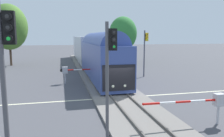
# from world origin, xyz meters

# --- Properties ---
(ground_plane) EXTENTS (220.00, 220.00, 0.00)m
(ground_plane) POSITION_xyz_m (0.00, 0.00, 0.00)
(ground_plane) COLOR #47474C
(road_centre_stripe) EXTENTS (44.00, 0.20, 0.01)m
(road_centre_stripe) POSITION_xyz_m (0.00, 0.00, 0.00)
(road_centre_stripe) COLOR beige
(road_centre_stripe) RESTS_ON ground
(railway_track) EXTENTS (4.40, 80.00, 0.32)m
(railway_track) POSITION_xyz_m (0.00, 0.00, 0.10)
(railway_track) COLOR slate
(railway_track) RESTS_ON ground
(commuter_train) EXTENTS (3.04, 37.62, 5.16)m
(commuter_train) POSITION_xyz_m (0.00, 17.30, 2.79)
(commuter_train) COLOR #384C93
(commuter_train) RESTS_ON railway_track
(crossing_gate_near) EXTENTS (5.18, 0.40, 1.80)m
(crossing_gate_near) POSITION_xyz_m (3.68, -6.57, 1.39)
(crossing_gate_near) COLOR #B7B7BC
(crossing_gate_near) RESTS_ON ground
(crossing_gate_far) EXTENTS (5.14, 0.40, 1.80)m
(crossing_gate_far) POSITION_xyz_m (-3.69, 6.57, 1.38)
(crossing_gate_far) COLOR #B7B7BC
(crossing_gate_far) RESTS_ON ground
(traffic_signal_median) EXTENTS (0.53, 0.38, 5.68)m
(traffic_signal_median) POSITION_xyz_m (-2.31, -7.15, 3.80)
(traffic_signal_median) COLOR #4C4C51
(traffic_signal_median) RESTS_ON ground
(traffic_signal_near_left) EXTENTS (0.53, 0.38, 6.08)m
(traffic_signal_near_left) POSITION_xyz_m (-6.14, -9.76, 4.06)
(traffic_signal_near_left) COLOR #4C4C51
(traffic_signal_near_left) RESTS_ON ground
(traffic_signal_far_side) EXTENTS (0.53, 0.38, 5.73)m
(traffic_signal_far_side) POSITION_xyz_m (5.62, 8.41, 3.83)
(traffic_signal_far_side) COLOR #4C4C51
(traffic_signal_far_side) RESTS_ON ground
(elm_centre_background) EXTENTS (5.28, 5.28, 8.71)m
(elm_centre_background) POSITION_xyz_m (7.03, 23.53, 5.51)
(elm_centre_background) COLOR brown
(elm_centre_background) RESTS_ON ground
(pine_left_background) EXTENTS (6.10, 6.10, 10.39)m
(pine_left_background) POSITION_xyz_m (-13.00, 23.47, 6.54)
(pine_left_background) COLOR #4C3828
(pine_left_background) RESTS_ON ground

